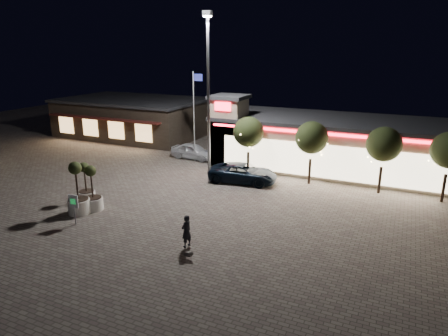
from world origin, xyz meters
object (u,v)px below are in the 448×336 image
at_px(valet_sign, 74,204).
at_px(pickup_truck, 243,173).
at_px(planter_left, 86,190).
at_px(planter_mid, 78,198).
at_px(white_sedan, 193,151).
at_px(pedestrian, 186,231).

bearing_deg(valet_sign, pickup_truck, 62.08).
height_order(planter_left, planter_mid, planter_mid).
xyz_separation_m(planter_left, planter_mid, (0.92, -1.65, 0.18)).
xyz_separation_m(white_sedan, planter_mid, (-0.21, -14.24, 0.31)).
relative_size(pedestrian, planter_left, 0.63).
xyz_separation_m(white_sedan, valet_sign, (0.81, -15.62, 0.57)).
relative_size(planter_left, planter_mid, 0.83).
xyz_separation_m(pickup_truck, pedestrian, (1.28, -10.88, 0.14)).
bearing_deg(planter_left, white_sedan, 84.87).
xyz_separation_m(pickup_truck, planter_mid, (-6.99, -9.87, 0.31)).
height_order(white_sedan, pedestrian, pedestrian).
relative_size(white_sedan, pedestrian, 2.44).
xyz_separation_m(pedestrian, planter_left, (-9.19, 2.65, -0.01)).
bearing_deg(planter_mid, pedestrian, -6.94).
bearing_deg(planter_mid, valet_sign, -53.50).
bearing_deg(white_sedan, pedestrian, -149.46).
distance_m(pickup_truck, white_sedan, 8.06).
distance_m(pedestrian, planter_left, 9.57).
distance_m(pedestrian, valet_sign, 7.27).
bearing_deg(pickup_truck, planter_left, 128.58).
bearing_deg(pickup_truck, valet_sign, 144.54).
bearing_deg(planter_left, pickup_truck, 46.12).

